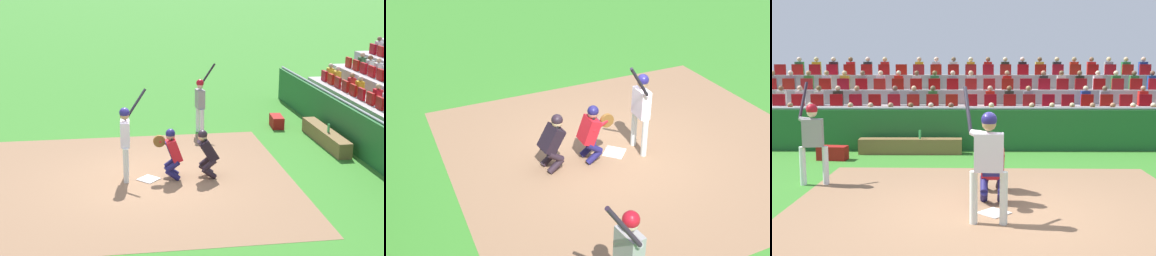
{
  "view_description": "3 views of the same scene",
  "coord_description": "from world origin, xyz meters",
  "views": [
    {
      "loc": [
        -13.26,
        1.04,
        5.15
      ],
      "look_at": [
        -0.05,
        -1.08,
        1.3
      ],
      "focal_mm": 53.42,
      "sensor_mm": 36.0,
      "label": 1
    },
    {
      "loc": [
        7.71,
        -4.6,
        5.58
      ],
      "look_at": [
        0.28,
        -1.04,
        1.02
      ],
      "focal_mm": 44.18,
      "sensor_mm": 36.0,
      "label": 2
    },
    {
      "loc": [
        0.46,
        7.93,
        2.6
      ],
      "look_at": [
        0.53,
        -1.16,
        1.34
      ],
      "focal_mm": 44.26,
      "sensor_mm": 36.0,
      "label": 3
    }
  ],
  "objects": [
    {
      "name": "on_deck_batter",
      "position": [
        3.76,
        -1.95,
        1.08
      ],
      "size": [
        0.62,
        0.67,
        2.19
      ],
      "color": "silver",
      "rests_on": "ground_plane"
    },
    {
      "name": "home_plate_marker",
      "position": [
        0.0,
        0.0,
        0.02
      ],
      "size": [
        0.62,
        0.62,
        0.02
      ],
      "primitive_type": "cube",
      "rotation": [
        0.0,
        0.0,
        0.79
      ],
      "color": "white",
      "rests_on": "infield_dirt_patch"
    },
    {
      "name": "catcher_crouching",
      "position": [
        0.01,
        -0.59,
        0.72
      ],
      "size": [
        0.47,
        0.72,
        1.3
      ],
      "color": "#1E1A53",
      "rests_on": "ground_plane"
    },
    {
      "name": "infield_dirt_patch",
      "position": [
        0.0,
        0.5,
        0.0
      ],
      "size": [
        7.6,
        8.2,
        0.01
      ],
      "primitive_type": "cube",
      "rotation": [
        0.0,
        0.0,
        -0.02
      ],
      "color": "#8A6548",
      "rests_on": "ground_plane"
    },
    {
      "name": "home_plate_umpire",
      "position": [
        -0.04,
        -1.45,
        0.68
      ],
      "size": [
        0.49,
        0.53,
        1.25
      ],
      "color": "#281C25",
      "rests_on": "ground_plane"
    },
    {
      "name": "ground_plane",
      "position": [
        0.0,
        0.0,
        0.0
      ],
      "size": [
        160.0,
        160.0,
        0.0
      ],
      "primitive_type": "plane",
      "color": "#367927"
    },
    {
      "name": "batter_at_plate",
      "position": [
        0.14,
        0.53,
        1.15
      ],
      "size": [
        0.73,
        0.7,
        2.21
      ],
      "color": "silver",
      "rests_on": "ground_plane"
    }
  ]
}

